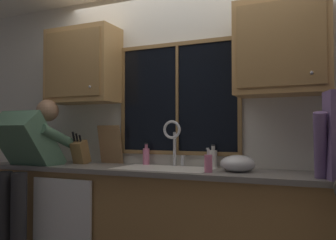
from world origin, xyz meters
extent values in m
cube|color=silver|center=(0.00, 0.06, 1.27)|extent=(5.94, 0.12, 2.55)
cube|color=black|center=(-0.08, -0.01, 1.52)|extent=(1.10, 0.02, 0.95)
cube|color=olive|center=(-0.08, -0.02, 2.02)|extent=(1.17, 0.02, 0.04)
cube|color=olive|center=(-0.08, -0.02, 1.03)|extent=(1.17, 0.02, 0.04)
cube|color=olive|center=(-0.64, -0.02, 1.52)|extent=(0.03, 0.02, 0.95)
cube|color=olive|center=(0.49, -0.02, 1.52)|extent=(0.04, 0.02, 0.95)
cube|color=olive|center=(-0.08, -0.02, 1.52)|extent=(0.02, 0.02, 0.95)
cube|color=#A07744|center=(0.00, -0.29, 0.44)|extent=(3.54, 0.58, 0.88)
cube|color=slate|center=(0.00, -0.31, 0.90)|extent=(3.60, 0.62, 0.04)
cube|color=white|center=(-0.88, -0.61, 0.46)|extent=(0.60, 0.02, 0.74)
cube|color=#B2844C|center=(-1.01, -0.17, 1.86)|extent=(0.71, 0.33, 0.72)
cube|color=#9D7443|center=(-1.01, -0.34, 1.86)|extent=(0.63, 0.01, 0.62)
sphere|color=#B2B2B7|center=(-0.80, -0.34, 1.63)|extent=(0.02, 0.02, 0.02)
cube|color=#B2844C|center=(0.86, -0.17, 1.86)|extent=(0.71, 0.33, 0.72)
cube|color=#9D7443|center=(0.86, -0.34, 1.86)|extent=(0.63, 0.01, 0.62)
sphere|color=#B2B2B7|center=(1.07, -0.34, 1.63)|extent=(0.02, 0.02, 0.02)
cube|color=white|center=(-0.08, -0.30, 0.91)|extent=(0.80, 0.46, 0.02)
cube|color=beige|center=(-0.28, -0.30, 0.81)|extent=(0.36, 0.42, 0.20)
cube|color=beige|center=(0.12, -0.30, 0.81)|extent=(0.36, 0.42, 0.20)
cube|color=white|center=(-0.08, -0.30, 0.81)|extent=(0.04, 0.42, 0.20)
cylinder|color=silver|center=(-0.08, -0.08, 1.07)|extent=(0.03, 0.03, 0.30)
torus|color=silver|center=(-0.08, -0.14, 1.24)|extent=(0.16, 0.02, 0.16)
cylinder|color=silver|center=(0.00, -0.08, 0.97)|extent=(0.03, 0.03, 0.09)
cylinder|color=#262628|center=(-1.37, -0.76, 0.44)|extent=(0.13, 0.13, 0.88)
cylinder|color=#262628|center=(-1.20, -0.76, 0.44)|extent=(0.13, 0.13, 0.88)
cube|color=#4C7259|center=(-1.29, -0.58, 1.11)|extent=(0.44, 0.53, 0.59)
sphere|color=#A57A5B|center=(-1.29, -0.35, 1.43)|extent=(0.21, 0.21, 0.21)
cylinder|color=#4C7259|center=(-1.51, -0.40, 1.16)|extent=(0.09, 0.52, 0.26)
cylinder|color=#4C7259|center=(-1.07, -0.40, 1.16)|extent=(0.09, 0.52, 0.26)
cylinder|color=slate|center=(1.12, -0.52, 1.12)|extent=(0.08, 0.20, 0.47)
cube|color=olive|center=(-0.97, -0.24, 1.02)|extent=(0.12, 0.18, 0.25)
cylinder|color=black|center=(-1.01, -0.30, 1.18)|extent=(0.02, 0.05, 0.09)
cylinder|color=black|center=(-0.97, -0.30, 1.17)|extent=(0.02, 0.04, 0.08)
cylinder|color=black|center=(-0.94, -0.30, 1.16)|extent=(0.02, 0.04, 0.06)
cube|color=#997047|center=(-0.74, -0.09, 1.10)|extent=(0.24, 0.10, 0.37)
ellipsoid|color=silver|center=(0.54, -0.29, 0.98)|extent=(0.26, 0.26, 0.13)
cylinder|color=pink|center=(0.35, -0.43, 0.99)|extent=(0.06, 0.06, 0.13)
cylinder|color=silver|center=(0.35, -0.43, 1.07)|extent=(0.02, 0.02, 0.04)
cylinder|color=silver|center=(0.35, -0.45, 1.10)|extent=(0.01, 0.04, 0.01)
cylinder|color=pink|center=(-0.36, -0.07, 0.99)|extent=(0.06, 0.06, 0.15)
cylinder|color=#AD5B7A|center=(-0.36, -0.07, 1.09)|extent=(0.03, 0.03, 0.04)
cylinder|color=black|center=(-0.36, -0.07, 1.11)|extent=(0.03, 0.03, 0.01)
cylinder|color=silver|center=(0.27, -0.07, 0.99)|extent=(0.07, 0.07, 0.15)
cylinder|color=#B3AFA7|center=(0.27, -0.07, 1.08)|extent=(0.03, 0.03, 0.04)
cylinder|color=black|center=(0.27, -0.07, 1.11)|extent=(0.03, 0.03, 0.01)
camera|label=1|loc=(1.19, -3.02, 1.22)|focal=38.75mm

